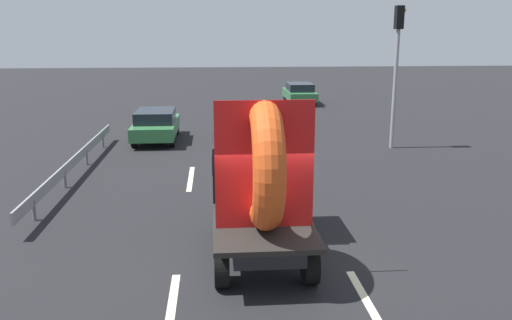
% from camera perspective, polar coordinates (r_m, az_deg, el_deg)
% --- Properties ---
extents(ground_plane, '(120.00, 120.00, 0.00)m').
position_cam_1_polar(ground_plane, '(11.61, 1.75, -10.45)').
color(ground_plane, black).
extents(flatbed_truck, '(2.02, 4.55, 3.52)m').
position_cam_1_polar(flatbed_truck, '(11.51, 0.27, -1.89)').
color(flatbed_truck, black).
rests_on(flatbed_truck, ground_plane).
extents(distant_sedan, '(1.81, 4.21, 1.37)m').
position_cam_1_polar(distant_sedan, '(23.71, -10.76, 3.81)').
color(distant_sedan, black).
rests_on(distant_sedan, ground_plane).
extents(traffic_light, '(0.42, 0.36, 5.71)m').
position_cam_1_polar(traffic_light, '(22.25, 14.97, 10.71)').
color(traffic_light, gray).
rests_on(traffic_light, ground_plane).
extents(guardrail, '(0.10, 11.68, 0.71)m').
position_cam_1_polar(guardrail, '(18.74, -18.88, -0.01)').
color(guardrail, gray).
rests_on(guardrail, ground_plane).
extents(lane_dash_left_near, '(0.16, 2.28, 0.01)m').
position_cam_1_polar(lane_dash_left_near, '(9.94, -9.04, -15.05)').
color(lane_dash_left_near, beige).
rests_on(lane_dash_left_near, ground_plane).
extents(lane_dash_left_far, '(0.16, 2.97, 0.01)m').
position_cam_1_polar(lane_dash_left_far, '(17.61, -7.06, -1.97)').
color(lane_dash_left_far, beige).
rests_on(lane_dash_left_far, ground_plane).
extents(lane_dash_right_near, '(0.16, 2.76, 0.01)m').
position_cam_1_polar(lane_dash_right_near, '(9.95, 12.15, -15.15)').
color(lane_dash_right_near, beige).
rests_on(lane_dash_right_near, ground_plane).
extents(lane_dash_right_far, '(0.16, 2.72, 0.01)m').
position_cam_1_polar(lane_dash_right_far, '(18.01, 4.20, -1.54)').
color(lane_dash_right_far, beige).
rests_on(lane_dash_right_far, ground_plane).
extents(oncoming_car, '(1.78, 4.14, 1.35)m').
position_cam_1_polar(oncoming_car, '(35.50, 4.72, 7.27)').
color(oncoming_car, black).
rests_on(oncoming_car, ground_plane).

